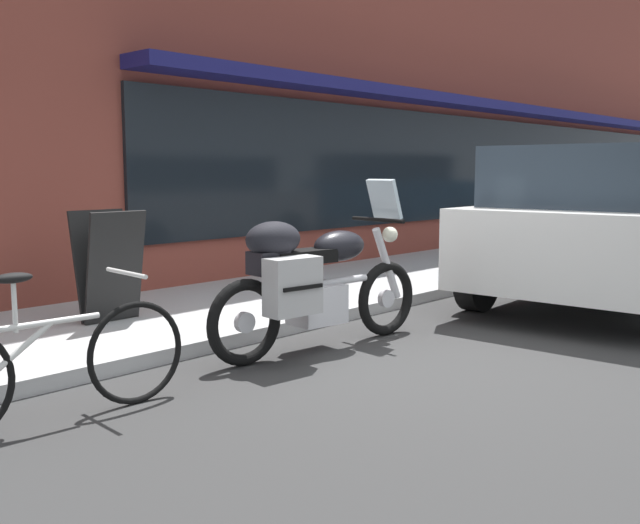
# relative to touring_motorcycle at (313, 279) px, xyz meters

# --- Properties ---
(ground_plane) EXTENTS (80.00, 80.00, 0.00)m
(ground_plane) POSITION_rel_touring_motorcycle_xyz_m (0.48, -0.66, -0.61)
(ground_plane) COLOR #313131
(storefront_building) EXTENTS (24.60, 0.90, 6.67)m
(storefront_building) POSITION_rel_touring_motorcycle_xyz_m (8.78, 3.15, 2.65)
(storefront_building) COLOR brown
(storefront_building) RESTS_ON ground_plane
(sidewalk_curb) EXTENTS (30.00, 2.42, 0.12)m
(sidewalk_curb) POSITION_rel_touring_motorcycle_xyz_m (9.48, 1.78, -0.55)
(sidewalk_curb) COLOR #AAAAAA
(sidewalk_curb) RESTS_ON ground_plane
(touring_motorcycle) EXTENTS (2.23, 0.62, 1.41)m
(touring_motorcycle) POSITION_rel_touring_motorcycle_xyz_m (0.00, 0.00, 0.00)
(touring_motorcycle) COLOR black
(touring_motorcycle) RESTS_ON ground_plane
(parked_bicycle) EXTENTS (1.75, 0.48, 0.92)m
(parked_bicycle) POSITION_rel_touring_motorcycle_xyz_m (-2.27, -0.02, -0.25)
(parked_bicycle) COLOR black
(parked_bicycle) RESTS_ON ground_plane
(parked_minivan) EXTENTS (4.84, 2.28, 1.73)m
(parked_minivan) POSITION_rel_touring_motorcycle_xyz_m (4.00, -0.98, 0.31)
(parked_minivan) COLOR silver
(parked_minivan) RESTS_ON ground_plane
(sandwich_board_sign) EXTENTS (0.55, 0.43, 1.01)m
(sandwich_board_sign) POSITION_rel_touring_motorcycle_xyz_m (-0.76, 1.83, 0.02)
(sandwich_board_sign) COLOR black
(sandwich_board_sign) RESTS_ON sidewalk_curb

